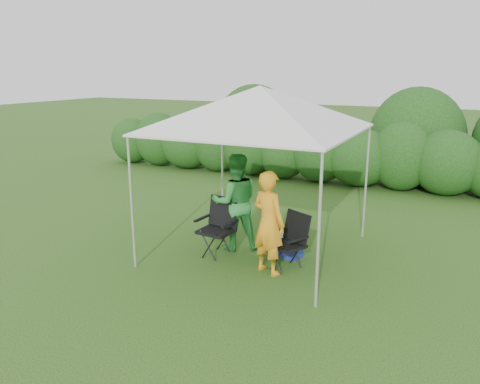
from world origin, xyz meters
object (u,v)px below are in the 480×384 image
at_px(chair_left, 219,223).
at_px(woman, 235,202).
at_px(chair_right, 291,237).
at_px(man, 269,223).
at_px(canopy, 260,109).
at_px(cooler, 289,246).

xyz_separation_m(chair_left, woman, (0.15, 0.34, 0.30)).
xyz_separation_m(chair_right, chair_left, (-1.30, 0.03, 0.04)).
bearing_deg(man, chair_right, -107.20).
relative_size(chair_right, chair_left, 0.92).
distance_m(chair_right, woman, 1.26).
bearing_deg(chair_right, man, -101.33).
xyz_separation_m(canopy, chair_left, (-0.55, -0.41, -1.91)).
distance_m(chair_left, man, 1.13).
bearing_deg(canopy, chair_left, -143.47).
xyz_separation_m(man, woman, (-0.90, 0.68, 0.04)).
distance_m(canopy, woman, 1.66).
bearing_deg(chair_right, woman, -170.47).
xyz_separation_m(chair_right, man, (-0.25, -0.32, 0.30)).
bearing_deg(woman, chair_left, 32.76).
distance_m(woman, cooler, 1.19).
height_order(chair_left, man, man).
distance_m(chair_left, cooler, 1.25).
bearing_deg(cooler, woman, -163.24).
relative_size(chair_right, woman, 0.53).
relative_size(canopy, chair_right, 3.45).
bearing_deg(canopy, man, -56.64).
distance_m(chair_right, man, 0.51).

